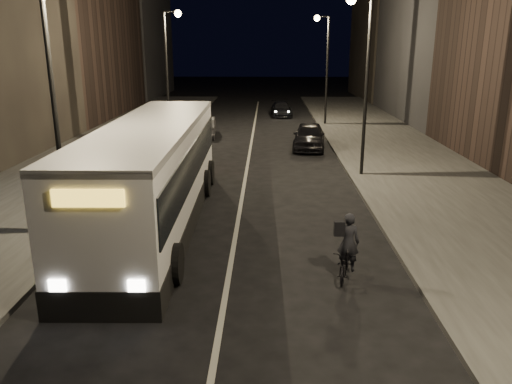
# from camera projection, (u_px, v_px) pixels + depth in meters

# --- Properties ---
(ground) EXTENTS (180.00, 180.00, 0.00)m
(ground) POSITION_uv_depth(u_px,v_px,m) (225.00, 295.00, 12.78)
(ground) COLOR black
(ground) RESTS_ON ground
(sidewalk_right) EXTENTS (7.00, 70.00, 0.16)m
(sidewalk_right) POSITION_uv_depth(u_px,v_px,m) (410.00, 166.00, 25.99)
(sidewalk_right) COLOR #32322F
(sidewalk_right) RESTS_ON ground
(sidewalk_left) EXTENTS (7.00, 70.00, 0.16)m
(sidewalk_left) POSITION_uv_depth(u_px,v_px,m) (87.00, 164.00, 26.37)
(sidewalk_left) COLOR #32322F
(sidewalk_left) RESTS_ON ground
(streetlight_right_mid) EXTENTS (1.20, 0.44, 8.12)m
(streetlight_right_mid) POSITION_uv_depth(u_px,v_px,m) (362.00, 63.00, 22.64)
(streetlight_right_mid) COLOR black
(streetlight_right_mid) RESTS_ON sidewalk_right
(streetlight_right_far) EXTENTS (1.20, 0.44, 8.12)m
(streetlight_right_far) POSITION_uv_depth(u_px,v_px,m) (324.00, 55.00, 37.98)
(streetlight_right_far) COLOR black
(streetlight_right_far) RESTS_ON sidewalk_right
(streetlight_left_near) EXTENTS (1.20, 0.44, 8.12)m
(streetlight_left_near) POSITION_uv_depth(u_px,v_px,m) (59.00, 72.00, 15.21)
(streetlight_left_near) COLOR black
(streetlight_left_near) RESTS_ON sidewalk_left
(streetlight_left_far) EXTENTS (1.20, 0.44, 8.12)m
(streetlight_left_far) POSITION_uv_depth(u_px,v_px,m) (170.00, 57.00, 32.46)
(streetlight_left_far) COLOR black
(streetlight_left_far) RESTS_ON sidewalk_left
(city_bus) EXTENTS (3.37, 13.51, 3.62)m
(city_bus) POSITION_uv_depth(u_px,v_px,m) (154.00, 170.00, 17.38)
(city_bus) COLOR white
(city_bus) RESTS_ON ground
(cyclist_on_bicycle) EXTENTS (1.00, 1.79, 1.95)m
(cyclist_on_bicycle) POSITION_uv_depth(u_px,v_px,m) (346.00, 257.00, 13.50)
(cyclist_on_bicycle) COLOR black
(cyclist_on_bicycle) RESTS_ON ground
(car_near) EXTENTS (2.34, 4.81, 1.58)m
(car_near) POSITION_uv_depth(u_px,v_px,m) (309.00, 136.00, 30.47)
(car_near) COLOR black
(car_near) RESTS_ON ground
(car_mid) EXTENTS (1.82, 4.37, 1.41)m
(car_mid) POSITION_uv_depth(u_px,v_px,m) (204.00, 127.00, 34.50)
(car_mid) COLOR #38383A
(car_mid) RESTS_ON ground
(car_far) EXTENTS (2.01, 4.33, 1.22)m
(car_far) POSITION_uv_depth(u_px,v_px,m) (281.00, 109.00, 44.54)
(car_far) COLOR black
(car_far) RESTS_ON ground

